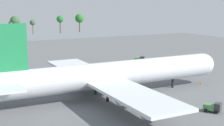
# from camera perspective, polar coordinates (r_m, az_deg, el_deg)

# --- Properties ---
(ground_plane) EXTENTS (277.13, 277.13, 0.00)m
(ground_plane) POSITION_cam_1_polar(r_m,az_deg,el_deg) (89.75, 0.00, -5.72)
(ground_plane) COLOR slate
(cargo_airplane) EXTENTS (69.28, 62.35, 20.22)m
(cargo_airplane) POSITION_cam_1_polar(r_m,az_deg,el_deg) (88.18, -0.14, -2.05)
(cargo_airplane) COLOR silver
(cargo_airplane) RESTS_ON ground_plane
(maintenance_van) EXTENTS (3.59, 4.23, 2.27)m
(maintenance_van) POSITION_cam_1_polar(r_m,az_deg,el_deg) (80.43, 16.91, -7.26)
(maintenance_van) COLOR #333338
(maintenance_van) RESTS_ON ground_plane
(baggage_tug) EXTENTS (4.49, 4.35, 2.10)m
(baggage_tug) POSITION_cam_1_polar(r_m,az_deg,el_deg) (142.58, 4.84, 0.75)
(baggage_tug) COLOR #333338
(baggage_tug) RESTS_ON ground_plane
(safety_cone_nose) EXTENTS (0.48, 0.48, 0.69)m
(safety_cone_nose) POSITION_cam_1_polar(r_m,az_deg,el_deg) (107.01, 15.07, -3.23)
(safety_cone_nose) COLOR orange
(safety_cone_nose) RESTS_ON ground_plane
(tree_line_backdrop) EXTENTS (118.27, 7.37, 15.15)m
(tree_line_backdrop) POSITION_cam_1_polar(r_m,az_deg,el_deg) (265.01, -16.15, 6.94)
(tree_line_backdrop) COLOR #51381E
(tree_line_backdrop) RESTS_ON ground_plane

